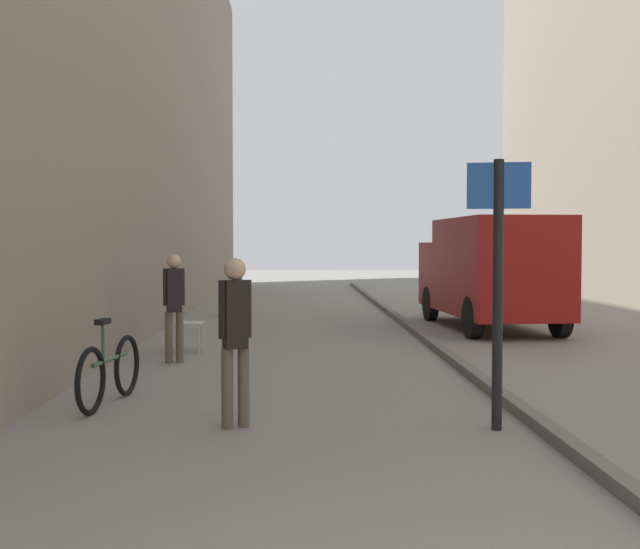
{
  "coord_description": "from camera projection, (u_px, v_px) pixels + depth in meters",
  "views": [
    {
      "loc": [
        -0.74,
        -1.9,
        1.79
      ],
      "look_at": [
        -0.28,
        14.9,
        1.13
      ],
      "focal_mm": 43.58,
      "sensor_mm": 36.0,
      "label": 1
    }
  ],
  "objects": [
    {
      "name": "pedestrian_mid_block",
      "position": [
        235.0,
        330.0,
        7.54
      ],
      "size": [
        0.31,
        0.25,
        1.66
      ],
      "rotation": [
        0.0,
        0.0,
        0.36
      ],
      "color": "brown",
      "rests_on": "ground_plane"
    },
    {
      "name": "ground_plane",
      "position": [
        340.0,
        344.0,
        13.97
      ],
      "size": [
        80.0,
        80.0,
        0.0
      ],
      "primitive_type": "plane",
      "color": "gray"
    },
    {
      "name": "bicycle_leaning",
      "position": [
        110.0,
        371.0,
        8.63
      ],
      "size": [
        0.31,
        1.76,
        0.98
      ],
      "rotation": [
        0.0,
        0.0,
        -0.14
      ],
      "color": "black",
      "rests_on": "ground_plane"
    },
    {
      "name": "delivery_van",
      "position": [
        490.0,
        270.0,
        16.41
      ],
      "size": [
        2.23,
        5.11,
        2.33
      ],
      "rotation": [
        0.0,
        0.0,
        0.06
      ],
      "color": "maroon",
      "rests_on": "ground_plane"
    },
    {
      "name": "cafe_chair_by_doorway",
      "position": [
        233.0,
        294.0,
        19.52
      ],
      "size": [
        0.57,
        0.57,
        0.94
      ],
      "rotation": [
        0.0,
        0.0,
        1.2
      ],
      "color": "black",
      "rests_on": "ground_plane"
    },
    {
      "name": "pedestrian_main_foreground",
      "position": [
        174.0,
        300.0,
        11.68
      ],
      "size": [
        0.32,
        0.23,
        1.64
      ],
      "rotation": [
        0.0,
        0.0,
        0.29
      ],
      "color": "brown",
      "rests_on": "ground_plane"
    },
    {
      "name": "kerb_strip",
      "position": [
        427.0,
        340.0,
        14.01
      ],
      "size": [
        0.16,
        40.0,
        0.12
      ],
      "primitive_type": "cube",
      "color": "#615F5B",
      "rests_on": "ground_plane"
    },
    {
      "name": "cafe_chair_near_window",
      "position": [
        184.0,
        319.0,
        12.92
      ],
      "size": [
        0.46,
        0.46,
        0.94
      ],
      "rotation": [
        0.0,
        0.0,
        4.65
      ],
      "color": "#B7B2A8",
      "rests_on": "ground_plane"
    },
    {
      "name": "street_sign_post",
      "position": [
        498.0,
        270.0,
        7.42
      ],
      "size": [
        0.59,
        0.15,
        2.6
      ],
      "rotation": [
        0.0,
        0.0,
        2.95
      ],
      "color": "black",
      "rests_on": "ground_plane"
    },
    {
      "name": "building_facade_left",
      "position": [
        39.0,
        9.0,
        13.6
      ],
      "size": [
        3.41,
        40.0,
        11.84
      ],
      "primitive_type": "cube",
      "color": "gray",
      "rests_on": "ground_plane"
    }
  ]
}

